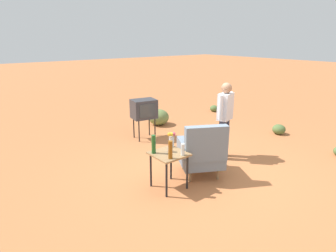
# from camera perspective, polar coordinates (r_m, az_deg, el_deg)

# --- Properties ---
(ground_plane) EXTENTS (60.00, 60.00, 0.00)m
(ground_plane) POSITION_cam_1_polar(r_m,az_deg,el_deg) (5.71, 7.84, -8.96)
(ground_plane) COLOR #B76B3D
(armchair) EXTENTS (1.04, 1.04, 1.06)m
(armchair) POSITION_cam_1_polar(r_m,az_deg,el_deg) (5.29, 6.87, -5.16)
(armchair) COLOR #937047
(armchair) RESTS_ON ground
(side_table) EXTENTS (0.56, 0.56, 0.65)m
(side_table) POSITION_cam_1_polar(r_m,az_deg,el_deg) (4.85, 0.18, -6.51)
(side_table) COLOR black
(side_table) RESTS_ON ground
(tv_on_stand) EXTENTS (0.67, 0.54, 1.03)m
(tv_on_stand) POSITION_cam_1_polar(r_m,az_deg,el_deg) (7.22, -4.87, 3.39)
(tv_on_stand) COLOR black
(tv_on_stand) RESTS_ON ground
(person_standing) EXTENTS (0.55, 0.32, 1.64)m
(person_standing) POSITION_cam_1_polar(r_m,az_deg,el_deg) (6.09, 11.34, 2.00)
(person_standing) COLOR #2D3347
(person_standing) RESTS_ON ground
(bottle_short_clear) EXTENTS (0.06, 0.06, 0.20)m
(bottle_short_clear) POSITION_cam_1_polar(r_m,az_deg,el_deg) (4.70, 2.97, -4.73)
(bottle_short_clear) COLOR silver
(bottle_short_clear) RESTS_ON side_table
(soda_can_blue) EXTENTS (0.07, 0.07, 0.12)m
(soda_can_blue) POSITION_cam_1_polar(r_m,az_deg,el_deg) (4.84, 0.42, -4.54)
(soda_can_blue) COLOR blue
(soda_can_blue) RESTS_ON side_table
(bottle_tall_amber) EXTENTS (0.07, 0.07, 0.30)m
(bottle_tall_amber) POSITION_cam_1_polar(r_m,az_deg,el_deg) (4.55, 0.48, -4.80)
(bottle_tall_amber) COLOR brown
(bottle_tall_amber) RESTS_ON side_table
(bottle_wine_green) EXTENTS (0.07, 0.07, 0.32)m
(bottle_wine_green) POSITION_cam_1_polar(r_m,az_deg,el_deg) (4.76, -2.91, -3.67)
(bottle_wine_green) COLOR #1E5623
(bottle_wine_green) RESTS_ON side_table
(flower_vase) EXTENTS (0.15, 0.10, 0.27)m
(flower_vase) POSITION_cam_1_polar(r_m,az_deg,el_deg) (5.05, 0.70, -2.54)
(flower_vase) COLOR silver
(flower_vase) RESTS_ON side_table
(shrub_near) EXTENTS (0.29, 0.29, 0.22)m
(shrub_near) POSITION_cam_1_polar(r_m,az_deg,el_deg) (10.24, 9.23, 3.51)
(shrub_near) COLOR #516B38
(shrub_near) RESTS_ON ground
(shrub_mid) EXTENTS (0.35, 0.35, 0.27)m
(shrub_mid) POSITION_cam_1_polar(r_m,az_deg,el_deg) (8.28, 21.37, -0.61)
(shrub_mid) COLOR #516B38
(shrub_mid) RESTS_ON ground
(shrub_lone) EXTENTS (0.61, 0.61, 0.47)m
(shrub_lone) POSITION_cam_1_polar(r_m,az_deg,el_deg) (8.52, -1.87, 1.79)
(shrub_lone) COLOR olive
(shrub_lone) RESTS_ON ground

